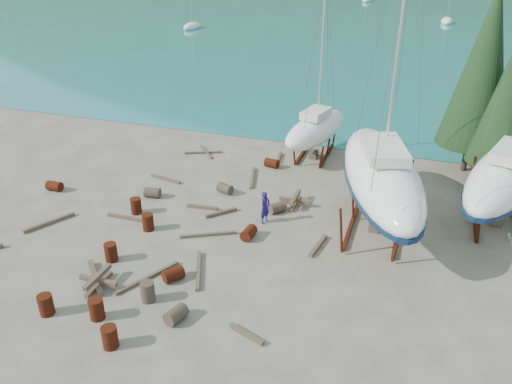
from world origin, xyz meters
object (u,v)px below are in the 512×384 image
(large_sailboat_near, at_px, (381,174))
(large_sailboat_far, at_px, (506,175))
(worker, at_px, (265,207))
(small_sailboat_shore, at_px, (316,128))

(large_sailboat_near, relative_size, large_sailboat_far, 1.12)
(large_sailboat_far, xyz_separation_m, worker, (-11.44, -4.17, -1.75))
(large_sailboat_near, height_order, large_sailboat_far, large_sailboat_near)
(large_sailboat_far, bearing_deg, large_sailboat_near, -138.24)
(large_sailboat_far, relative_size, small_sailboat_shore, 1.35)
(small_sailboat_shore, bearing_deg, large_sailboat_far, -12.98)
(large_sailboat_near, bearing_deg, small_sailboat_shore, 105.15)
(large_sailboat_near, distance_m, worker, 6.09)
(large_sailboat_near, xyz_separation_m, small_sailboat_shore, (-5.06, 8.04, -0.92))
(small_sailboat_shore, bearing_deg, worker, -79.00)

